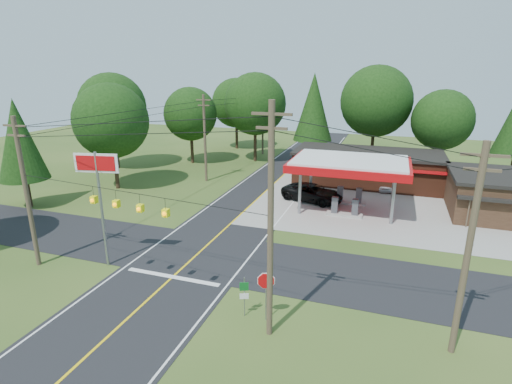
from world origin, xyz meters
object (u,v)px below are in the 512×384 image
(suv_car, at_px, (312,193))
(octagonal_stop_sign, at_px, (266,285))
(sedan_car, at_px, (383,184))
(big_stop_sign, at_px, (98,181))
(gas_canopy, at_px, (350,166))

(suv_car, bearing_deg, octagonal_stop_sign, -159.64)
(sedan_car, xyz_separation_m, octagonal_stop_sign, (-5.00, -27.01, 1.48))
(suv_car, xyz_separation_m, big_stop_sign, (-10.39, -18.04, 5.05))
(sedan_car, height_order, octagonal_stop_sign, octagonal_stop_sign)
(suv_car, relative_size, sedan_car, 1.62)
(suv_car, height_order, octagonal_stop_sign, octagonal_stop_sign)
(gas_canopy, relative_size, big_stop_sign, 1.36)
(sedan_car, distance_m, octagonal_stop_sign, 27.51)
(suv_car, bearing_deg, sedan_car, -29.62)
(sedan_car, bearing_deg, big_stop_sign, -139.79)
(octagonal_stop_sign, bearing_deg, suv_car, 94.49)
(sedan_car, xyz_separation_m, big_stop_sign, (-17.00, -24.54, 5.25))
(big_stop_sign, bearing_deg, sedan_car, 55.28)
(suv_car, xyz_separation_m, octagonal_stop_sign, (1.61, -20.51, 1.28))
(suv_car, height_order, sedan_car, suv_car)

